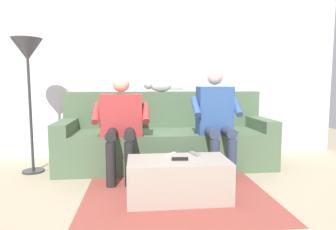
# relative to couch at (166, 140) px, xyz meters

# --- Properties ---
(ground_plane) EXTENTS (8.00, 8.00, 0.00)m
(ground_plane) POSITION_rel_couch_xyz_m (0.00, 0.74, -0.31)
(ground_plane) COLOR tan
(back_wall) EXTENTS (5.02, 0.06, 2.56)m
(back_wall) POSITION_rel_couch_xyz_m (0.00, -0.54, 0.97)
(back_wall) COLOR silver
(back_wall) RESTS_ON ground
(couch) EXTENTS (2.53, 0.82, 0.90)m
(couch) POSITION_rel_couch_xyz_m (0.00, 0.00, 0.00)
(couch) COLOR #516B4C
(couch) RESTS_ON ground
(coffee_table) EXTENTS (0.88, 0.47, 0.35)m
(coffee_table) POSITION_rel_couch_xyz_m (0.00, 1.09, -0.13)
(coffee_table) COLOR #A89E8E
(coffee_table) RESTS_ON ground
(person_left_seated) EXTENTS (0.53, 0.55, 1.16)m
(person_left_seated) POSITION_rel_couch_xyz_m (-0.52, 0.40, 0.34)
(person_left_seated) COLOR #335693
(person_left_seated) RESTS_ON ground
(person_right_seated) EXTENTS (0.60, 0.59, 1.10)m
(person_right_seated) POSITION_rel_couch_xyz_m (0.52, 0.40, 0.32)
(person_right_seated) COLOR #B23838
(person_right_seated) RESTS_ON ground
(cat_on_backrest) EXTENTS (0.52, 0.13, 0.17)m
(cat_on_backrest) POSITION_rel_couch_xyz_m (0.08, -0.27, 0.67)
(cat_on_backrest) COLOR silver
(cat_on_backrest) RESTS_ON couch
(remote_black) EXTENTS (0.14, 0.04, 0.03)m
(remote_black) POSITION_rel_couch_xyz_m (-0.01, 1.12, 0.06)
(remote_black) COLOR black
(remote_black) RESTS_ON coffee_table
(remote_gray) EXTENTS (0.08, 0.13, 0.02)m
(remote_gray) POSITION_rel_couch_xyz_m (-0.17, 0.96, 0.06)
(remote_gray) COLOR gray
(remote_gray) RESTS_ON coffee_table
(remote_white) EXTENTS (0.11, 0.13, 0.02)m
(remote_white) POSITION_rel_couch_xyz_m (0.05, 0.95, 0.05)
(remote_white) COLOR white
(remote_white) RESTS_ON coffee_table
(floor_rug) EXTENTS (1.67, 1.48, 0.01)m
(floor_rug) POSITION_rel_couch_xyz_m (0.00, 0.97, -0.30)
(floor_rug) COLOR #9E473D
(floor_rug) RESTS_ON ground
(floor_lamp) EXTENTS (0.33, 0.33, 1.50)m
(floor_lamp) POSITION_rel_couch_xyz_m (1.54, 0.15, 0.99)
(floor_lamp) COLOR #2D2D2D
(floor_lamp) RESTS_ON ground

